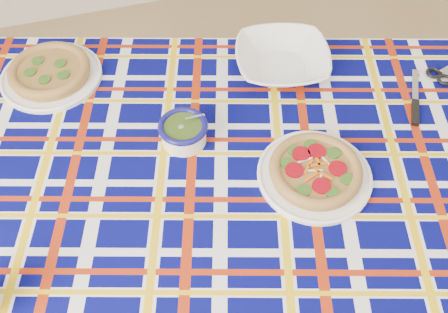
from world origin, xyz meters
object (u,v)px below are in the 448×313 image
object	(u,v)px
main_focaccia_plate	(316,170)
dining_table	(249,186)
pesto_bowl	(183,131)
serving_bowl	(282,61)

from	to	relation	value
main_focaccia_plate	dining_table	bearing A→B (deg)	153.75
main_focaccia_plate	pesto_bowl	distance (m)	0.32
dining_table	main_focaccia_plate	bearing A→B (deg)	-9.29
main_focaccia_plate	serving_bowl	bearing A→B (deg)	81.25
pesto_bowl	serving_bowl	bearing A→B (deg)	28.29
main_focaccia_plate	pesto_bowl	world-z (taller)	pesto_bowl
main_focaccia_plate	pesto_bowl	bearing A→B (deg)	143.44
dining_table	main_focaccia_plate	world-z (taller)	main_focaccia_plate
pesto_bowl	serving_bowl	size ratio (longest dim) A/B	0.47
dining_table	pesto_bowl	distance (m)	0.21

